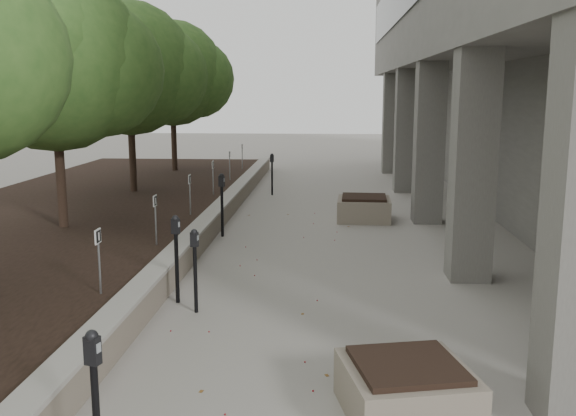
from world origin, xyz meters
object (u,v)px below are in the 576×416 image
(crabapple_tree_5, at_px, (173,96))
(parking_meter_2, at_px, (177,259))
(crabapple_tree_3, at_px, (56,99))
(parking_meter_4, at_px, (222,205))
(crabapple_tree_4, at_px, (130,97))
(parking_meter_3, at_px, (195,271))
(parking_meter_1, at_px, (96,411))
(planter_front, at_px, (407,389))
(parking_meter_5, at_px, (272,174))
(planter_back, at_px, (364,208))

(crabapple_tree_5, height_order, parking_meter_2, crabapple_tree_5)
(crabapple_tree_3, distance_m, parking_meter_4, 4.19)
(crabapple_tree_4, distance_m, parking_meter_3, 10.13)
(crabapple_tree_4, relative_size, parking_meter_2, 3.87)
(crabapple_tree_3, distance_m, parking_meter_2, 5.52)
(parking_meter_1, xyz_separation_m, planter_front, (2.70, 1.43, -0.41))
(crabapple_tree_5, distance_m, parking_meter_5, 5.50)
(planter_front, bearing_deg, parking_meter_2, 133.54)
(planter_back, bearing_deg, crabapple_tree_5, 133.99)
(crabapple_tree_4, relative_size, crabapple_tree_5, 1.00)
(parking_meter_5, bearing_deg, parking_meter_1, -86.20)
(parking_meter_2, bearing_deg, parking_meter_3, -34.53)
(parking_meter_1, bearing_deg, crabapple_tree_3, 131.24)
(crabapple_tree_3, height_order, parking_meter_5, crabapple_tree_3)
(crabapple_tree_5, bearing_deg, parking_meter_2, -76.15)
(parking_meter_3, relative_size, parking_meter_5, 0.96)
(parking_meter_5, bearing_deg, planter_front, -75.29)
(crabapple_tree_4, distance_m, planter_back, 7.43)
(parking_meter_1, bearing_deg, planter_back, 93.19)
(parking_meter_4, bearing_deg, parking_meter_5, 97.09)
(crabapple_tree_4, bearing_deg, planter_back, -15.70)
(parking_meter_3, height_order, parking_meter_5, parking_meter_5)
(crabapple_tree_4, xyz_separation_m, parking_meter_2, (3.37, -8.65, -2.42))
(crabapple_tree_3, xyz_separation_m, parking_meter_1, (3.85, -8.43, -2.42))
(crabapple_tree_4, bearing_deg, parking_meter_1, -74.01)
(crabapple_tree_5, relative_size, parking_meter_1, 3.87)
(crabapple_tree_4, bearing_deg, parking_meter_5, 27.09)
(crabapple_tree_4, bearing_deg, crabapple_tree_3, -90.00)
(parking_meter_5, bearing_deg, parking_meter_3, -86.77)
(planter_front, bearing_deg, crabapple_tree_5, 111.06)
(crabapple_tree_3, height_order, planter_back, crabapple_tree_3)
(crabapple_tree_3, distance_m, parking_meter_5, 8.37)
(crabapple_tree_4, distance_m, crabapple_tree_5, 5.00)
(planter_back, bearing_deg, parking_meter_4, -147.30)
(parking_meter_1, xyz_separation_m, parking_meter_5, (0.04, 15.42, -0.03))
(parking_meter_3, distance_m, planter_back, 7.78)
(parking_meter_5, bearing_deg, parking_meter_4, -91.73)
(parking_meter_1, distance_m, planter_front, 3.08)
(planter_front, bearing_deg, planter_back, 89.56)
(crabapple_tree_3, relative_size, planter_front, 4.39)
(parking_meter_4, bearing_deg, crabapple_tree_5, 122.89)
(crabapple_tree_3, height_order, planter_front, crabapple_tree_3)
(parking_meter_3, relative_size, parking_meter_4, 0.88)
(crabapple_tree_3, xyz_separation_m, planter_back, (6.62, 3.14, -2.81))
(crabapple_tree_3, relative_size, parking_meter_4, 3.72)
(parking_meter_5, distance_m, planter_back, 4.74)
(crabapple_tree_5, distance_m, planter_front, 18.44)
(parking_meter_2, bearing_deg, parking_meter_4, 104.65)
(crabapple_tree_4, xyz_separation_m, planter_back, (6.62, -1.86, -2.81))
(crabapple_tree_4, xyz_separation_m, parking_meter_5, (3.89, 1.99, -2.45))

